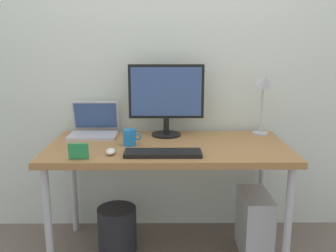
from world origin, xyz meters
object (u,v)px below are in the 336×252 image
at_px(coffee_mug, 130,137).
at_px(computer_tower, 254,224).
at_px(monitor, 166,96).
at_px(keyboard, 163,153).
at_px(mouse, 111,151).
at_px(laptop, 94,127).
at_px(wastebasket, 117,229).
at_px(desk_lamp, 264,90).
at_px(photo_frame, 78,151).
at_px(desk, 168,154).

xyz_separation_m(coffee_mug, computer_tower, (0.81, -0.00, -0.59)).
relative_size(monitor, computer_tower, 1.21).
distance_m(keyboard, computer_tower, 0.84).
relative_size(mouse, coffee_mug, 0.78).
bearing_deg(laptop, coffee_mug, -44.09).
bearing_deg(monitor, laptop, 177.88).
height_order(laptop, mouse, laptop).
bearing_deg(wastebasket, keyboard, -39.75).
relative_size(laptop, wastebasket, 1.07).
bearing_deg(desk_lamp, computer_tower, -107.98).
xyz_separation_m(desk_lamp, mouse, (-0.98, -0.43, -0.30)).
bearing_deg(computer_tower, monitor, 156.98).
bearing_deg(computer_tower, laptop, 166.22).
relative_size(mouse, computer_tower, 0.21).
bearing_deg(computer_tower, wastebasket, 176.68).
relative_size(photo_frame, wastebasket, 0.37).
relative_size(desk, photo_frame, 13.61).
xyz_separation_m(monitor, computer_tower, (0.58, -0.25, -0.81)).
bearing_deg(laptop, computer_tower, -13.78).
bearing_deg(computer_tower, mouse, -168.19).
bearing_deg(keyboard, computer_tower, 18.97).
xyz_separation_m(desk_lamp, keyboard, (-0.68, -0.45, -0.30)).
distance_m(laptop, keyboard, 0.67).
bearing_deg(keyboard, mouse, 176.56).
xyz_separation_m(monitor, keyboard, (-0.02, -0.45, -0.26)).
bearing_deg(desk_lamp, desk, -160.44).
bearing_deg(mouse, laptop, 111.43).
xyz_separation_m(desk, desk_lamp, (0.65, 0.23, 0.38)).
distance_m(laptop, desk_lamp, 1.19).
bearing_deg(photo_frame, desk_lamp, 24.71).
height_order(monitor, mouse, monitor).
distance_m(monitor, laptop, 0.54).
bearing_deg(laptop, photo_frame, -88.48).
height_order(laptop, desk_lamp, desk_lamp).
xyz_separation_m(keyboard, wastebasket, (-0.31, 0.26, -0.61)).
bearing_deg(desk_lamp, wastebasket, -168.95).
distance_m(keyboard, mouse, 0.30).
height_order(keyboard, photo_frame, photo_frame).
relative_size(keyboard, coffee_mug, 3.80).
height_order(coffee_mug, wastebasket, coffee_mug).
distance_m(desk_lamp, coffee_mug, 0.96).
height_order(laptop, photo_frame, laptop).
height_order(desk, desk_lamp, desk_lamp).
xyz_separation_m(laptop, keyboard, (0.48, -0.47, -0.05)).
distance_m(monitor, coffee_mug, 0.40).
relative_size(desk, laptop, 4.68).
distance_m(desk, coffee_mug, 0.26).
bearing_deg(desk_lamp, mouse, -156.08).
height_order(computer_tower, wastebasket, computer_tower).
bearing_deg(mouse, wastebasket, 92.71).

